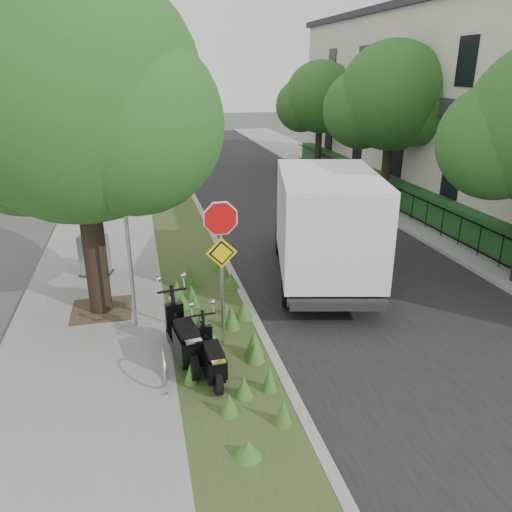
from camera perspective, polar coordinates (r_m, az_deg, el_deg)
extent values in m
plane|color=#4C5147|center=(10.62, 4.47, -11.11)|extent=(120.00, 120.00, 0.00)
cube|color=gray|center=(19.42, -16.88, 3.22)|extent=(3.50, 60.00, 0.12)
cube|color=#34461E|center=(19.42, -8.77, 3.88)|extent=(2.00, 60.00, 0.12)
cube|color=#9E9991|center=(19.52, -5.84, 4.12)|extent=(0.20, 60.00, 0.13)
cube|color=black|center=(20.26, 4.05, 4.61)|extent=(7.00, 60.00, 0.01)
cube|color=#9E9991|center=(21.52, 13.03, 5.25)|extent=(0.20, 60.00, 0.13)
cube|color=gray|center=(22.31, 16.97, 5.41)|extent=(3.20, 60.00, 0.12)
cylinder|color=black|center=(11.87, -18.33, 3.85)|extent=(0.52, 0.52, 4.48)
sphere|color=#29551C|center=(11.44, -19.91, 16.99)|extent=(5.40, 5.40, 5.40)
sphere|color=#29551C|center=(12.46, -24.85, 13.41)|extent=(4.05, 4.05, 4.05)
sphere|color=#29551C|center=(10.75, -14.01, 14.51)|extent=(3.78, 3.78, 3.78)
cube|color=#473828|center=(12.66, -17.21, -5.87)|extent=(1.40, 1.40, 0.01)
cylinder|color=#A5A8AD|center=(10.94, -14.39, 1.54)|extent=(0.08, 0.08, 4.00)
torus|color=#A5A8AD|center=(9.45, -10.46, -12.24)|extent=(0.05, 0.77, 0.77)
cube|color=#A5A8AD|center=(9.36, -10.17, -15.27)|extent=(0.06, 0.06, 0.04)
cube|color=#A5A8AD|center=(9.95, -10.46, -12.87)|extent=(0.06, 0.06, 0.04)
cylinder|color=#A5A8AD|center=(10.10, -3.92, -2.49)|extent=(0.07, 0.07, 3.00)
cylinder|color=red|center=(9.65, -4.07, 4.29)|extent=(0.86, 0.03, 0.86)
cylinder|color=white|center=(9.66, -4.08, 4.31)|extent=(0.94, 0.02, 0.94)
cube|color=yellow|center=(9.87, -3.96, 0.38)|extent=(0.64, 0.03, 0.64)
cube|color=black|center=(21.60, 14.93, 7.90)|extent=(0.04, 24.00, 0.04)
cube|color=black|center=(21.78, 14.74, 5.85)|extent=(0.04, 24.00, 0.04)
cylinder|color=black|center=(21.70, 14.82, 6.74)|extent=(0.03, 0.03, 1.00)
cube|color=#17421F|center=(22.02, 16.46, 6.91)|extent=(1.00, 24.00, 1.10)
cube|color=#BDB5A1|center=(23.53, 25.24, 14.92)|extent=(7.00, 26.00, 8.00)
cube|color=#2D2D33|center=(23.61, 26.86, 24.66)|extent=(7.40, 26.40, 0.30)
cube|color=#2D2D33|center=(21.53, 17.58, 16.32)|extent=(0.25, 26.00, 0.60)
cube|color=maroon|center=(31.32, -26.60, 15.68)|extent=(9.00, 10.00, 8.00)
sphere|color=#29551C|center=(14.43, 25.79, 11.72)|extent=(3.00, 3.00, 3.00)
cylinder|color=black|center=(21.31, 14.71, 10.68)|extent=(0.36, 0.36, 4.03)
sphere|color=#29551C|center=(21.05, 15.33, 17.24)|extent=(4.20, 4.20, 4.20)
sphere|color=#29551C|center=(21.23, 12.03, 16.10)|extent=(3.15, 3.15, 3.15)
sphere|color=#29551C|center=(21.03, 18.01, 15.82)|extent=(2.94, 2.94, 2.94)
cylinder|color=black|center=(28.58, 7.17, 13.16)|extent=(0.36, 0.36, 3.64)
sphere|color=#29551C|center=(28.38, 7.37, 17.59)|extent=(3.80, 3.80, 3.80)
sphere|color=#29551C|center=(28.66, 5.24, 16.74)|extent=(2.85, 2.85, 2.85)
sphere|color=#29551C|center=(28.24, 9.19, 16.71)|extent=(2.66, 2.66, 2.66)
cylinder|color=black|center=(10.75, -9.37, -8.35)|extent=(0.23, 0.61, 0.60)
cylinder|color=black|center=(9.55, -7.30, -12.24)|extent=(0.23, 0.61, 0.60)
cube|color=black|center=(10.08, -8.33, -10.23)|extent=(0.60, 1.37, 0.21)
cube|color=black|center=(9.60, -7.80, -9.97)|extent=(0.53, 0.80, 0.46)
cube|color=black|center=(9.50, -7.97, -8.25)|extent=(0.45, 0.74, 0.14)
cylinder|color=black|center=(10.13, -6.01, -10.45)|extent=(0.15, 0.50, 0.49)
cylinder|color=black|center=(9.16, -4.42, -14.10)|extent=(0.15, 0.50, 0.49)
cube|color=black|center=(9.59, -5.20, -12.24)|extent=(0.40, 1.11, 0.17)
cube|color=black|center=(9.19, -4.77, -12.13)|extent=(0.39, 0.64, 0.38)
cube|color=black|center=(9.10, -4.89, -10.67)|extent=(0.33, 0.59, 0.11)
cube|color=#262628|center=(14.01, 7.54, -0.55)|extent=(3.45, 6.14, 0.20)
cube|color=#B7BABC|center=(15.84, 6.66, 5.53)|extent=(2.53, 2.00, 1.75)
cube|color=white|center=(13.01, 8.15, 4.11)|extent=(3.29, 4.60, 2.41)
cube|color=#262628|center=(14.86, -17.75, -1.87)|extent=(0.96, 0.75, 0.04)
cube|color=slate|center=(14.67, -17.98, 0.10)|extent=(0.84, 0.64, 1.13)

